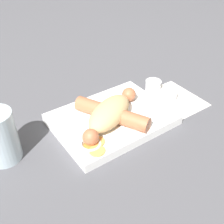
{
  "coord_description": "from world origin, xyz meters",
  "views": [
    {
      "loc": [
        0.3,
        0.42,
        0.42
      ],
      "look_at": [
        0.0,
        0.0,
        0.03
      ],
      "focal_mm": 45.0,
      "sensor_mm": 36.0,
      "label": 1
    }
  ],
  "objects_px": {
    "food_tray": "(112,119)",
    "condiment_cup_far": "(153,86)",
    "bread_roll": "(110,113)",
    "drink_glass": "(0,137)",
    "sausage": "(112,114)",
    "condiment_cup_near": "(168,96)"
  },
  "relations": [
    {
      "from": "bread_roll",
      "to": "sausage",
      "type": "distance_m",
      "value": 0.01
    },
    {
      "from": "condiment_cup_far",
      "to": "bread_roll",
      "type": "bearing_deg",
      "value": 19.62
    },
    {
      "from": "food_tray",
      "to": "sausage",
      "type": "height_order",
      "value": "sausage"
    },
    {
      "from": "condiment_cup_near",
      "to": "condiment_cup_far",
      "type": "xyz_separation_m",
      "value": [
        -0.0,
        -0.06,
        0.0
      ]
    },
    {
      "from": "food_tray",
      "to": "condiment_cup_near",
      "type": "height_order",
      "value": "condiment_cup_near"
    },
    {
      "from": "condiment_cup_near",
      "to": "drink_glass",
      "type": "relative_size",
      "value": 0.39
    },
    {
      "from": "condiment_cup_far",
      "to": "drink_glass",
      "type": "relative_size",
      "value": 0.39
    },
    {
      "from": "drink_glass",
      "to": "food_tray",
      "type": "bearing_deg",
      "value": 171.97
    },
    {
      "from": "food_tray",
      "to": "condiment_cup_far",
      "type": "xyz_separation_m",
      "value": [
        -0.18,
        -0.06,
        0.0
      ]
    },
    {
      "from": "condiment_cup_far",
      "to": "drink_glass",
      "type": "height_order",
      "value": "drink_glass"
    },
    {
      "from": "condiment_cup_near",
      "to": "sausage",
      "type": "bearing_deg",
      "value": 2.04
    },
    {
      "from": "food_tray",
      "to": "sausage",
      "type": "xyz_separation_m",
      "value": [
        0.01,
        0.01,
        0.03
      ]
    },
    {
      "from": "food_tray",
      "to": "sausage",
      "type": "relative_size",
      "value": 1.36
    },
    {
      "from": "bread_roll",
      "to": "condiment_cup_far",
      "type": "relative_size",
      "value": 3.6
    },
    {
      "from": "food_tray",
      "to": "condiment_cup_far",
      "type": "bearing_deg",
      "value": -162.8
    },
    {
      "from": "bread_roll",
      "to": "drink_glass",
      "type": "distance_m",
      "value": 0.23
    },
    {
      "from": "bread_roll",
      "to": "condiment_cup_near",
      "type": "distance_m",
      "value": 0.2
    },
    {
      "from": "sausage",
      "to": "condiment_cup_far",
      "type": "xyz_separation_m",
      "value": [
        -0.19,
        -0.07,
        -0.03
      ]
    },
    {
      "from": "bread_roll",
      "to": "condiment_cup_near",
      "type": "relative_size",
      "value": 3.6
    },
    {
      "from": "bread_roll",
      "to": "condiment_cup_near",
      "type": "bearing_deg",
      "value": -177.58
    },
    {
      "from": "bread_roll",
      "to": "drink_glass",
      "type": "height_order",
      "value": "drink_glass"
    },
    {
      "from": "food_tray",
      "to": "condiment_cup_far",
      "type": "distance_m",
      "value": 0.19
    }
  ]
}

